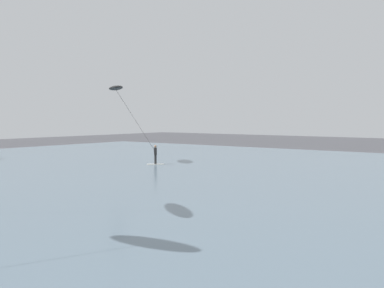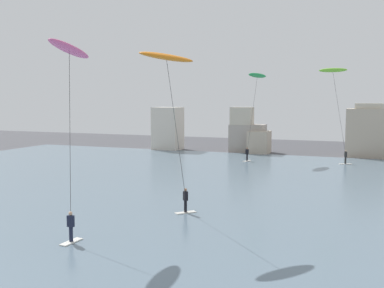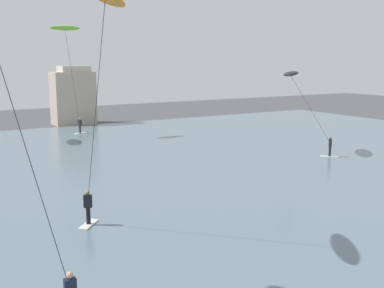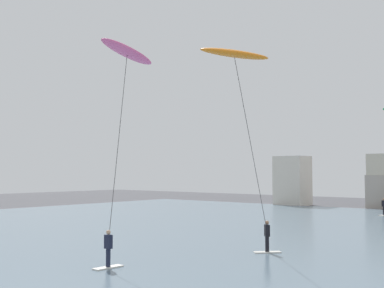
{
  "view_description": "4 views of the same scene",
  "coord_description": "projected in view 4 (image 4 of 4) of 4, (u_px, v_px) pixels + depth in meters",
  "views": [
    {
      "loc": [
        -11.19,
        2.05,
        4.19
      ],
      "look_at": [
        0.9,
        11.16,
        3.28
      ],
      "focal_mm": 43.27,
      "sensor_mm": 36.0,
      "label": 1
    },
    {
      "loc": [
        7.52,
        -4.73,
        7.58
      ],
      "look_at": [
        -0.63,
        16.09,
        5.36
      ],
      "focal_mm": 42.87,
      "sensor_mm": 36.0,
      "label": 2
    },
    {
      "loc": [
        -10.34,
        2.23,
        7.59
      ],
      "look_at": [
        -2.75,
        14.74,
        5.01
      ],
      "focal_mm": 44.21,
      "sensor_mm": 36.0,
      "label": 3
    },
    {
      "loc": [
        9.59,
        0.58,
        4.27
      ],
      "look_at": [
        -3.16,
        15.93,
        5.42
      ],
      "focal_mm": 45.42,
      "sensor_mm": 36.0,
      "label": 4
    }
  ],
  "objects": [
    {
      "name": "kitesurfer_pink",
      "position": [
        126.0,
        69.0,
        24.33
      ],
      "size": [
        2.62,
        4.89,
        10.87
      ],
      "color": "silver",
      "rests_on": "water_bay"
    },
    {
      "name": "kitesurfer_orange",
      "position": [
        237.0,
        71.0,
        23.54
      ],
      "size": [
        3.14,
        5.16,
        10.31
      ],
      "color": "silver",
      "rests_on": "water_bay"
    }
  ]
}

